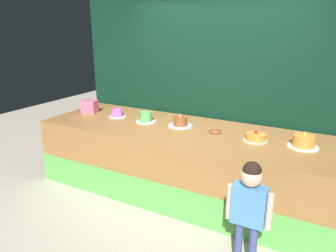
% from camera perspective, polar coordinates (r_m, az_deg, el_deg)
% --- Properties ---
extents(ground_plane, '(12.00, 12.00, 0.00)m').
position_cam_1_polar(ground_plane, '(3.81, 0.60, -16.25)').
color(ground_plane, '#BCB29E').
extents(stage_platform, '(4.15, 1.27, 0.88)m').
position_cam_1_polar(stage_platform, '(4.09, 4.74, -6.79)').
color(stage_platform, '#9E6B38').
rests_on(stage_platform, ground_plane).
extents(curtain_backdrop, '(4.37, 0.08, 2.64)m').
position_cam_1_polar(curtain_backdrop, '(4.48, 8.85, 7.06)').
color(curtain_backdrop, black).
rests_on(curtain_backdrop, ground_plane).
extents(child_figure, '(0.41, 0.19, 1.06)m').
position_cam_1_polar(child_figure, '(2.86, 14.63, -13.26)').
color(child_figure, '#3F4C8C').
rests_on(child_figure, ground_plane).
extents(pink_box, '(0.25, 0.21, 0.19)m').
position_cam_1_polar(pink_box, '(4.89, -14.10, 3.47)').
color(pink_box, '#E86388').
rests_on(pink_box, stage_platform).
extents(donut, '(0.15, 0.15, 0.04)m').
position_cam_1_polar(donut, '(3.89, 8.64, -0.96)').
color(donut, brown).
rests_on(donut, stage_platform).
extents(cake_far_left, '(0.27, 0.27, 0.12)m').
position_cam_1_polar(cake_far_left, '(4.59, -9.29, 2.29)').
color(cake_far_left, silver).
rests_on(cake_far_left, stage_platform).
extents(cake_left, '(0.28, 0.28, 0.14)m').
position_cam_1_polar(cake_left, '(4.29, -4.09, 1.58)').
color(cake_left, silver).
rests_on(cake_left, stage_platform).
extents(cake_center_left, '(0.33, 0.33, 0.18)m').
position_cam_1_polar(cake_center_left, '(4.10, 2.26, 0.71)').
color(cake_center_left, silver).
rests_on(cake_center_left, stage_platform).
extents(cake_center_right, '(0.28, 0.28, 0.12)m').
position_cam_1_polar(cake_center_right, '(3.70, 15.70, -2.01)').
color(cake_center_right, silver).
rests_on(cake_center_right, stage_platform).
extents(cake_right, '(0.33, 0.33, 0.19)m').
position_cam_1_polar(cake_right, '(3.68, 23.54, -2.66)').
color(cake_right, white).
rests_on(cake_right, stage_platform).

